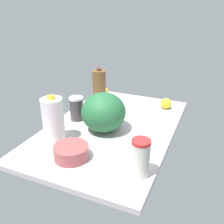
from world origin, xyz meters
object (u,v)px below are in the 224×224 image
at_px(mixing_bowl, 71,152).
at_px(shaker_bottle, 77,108).
at_px(chocolate_milk_jug, 99,87).
at_px(tumbler_cup, 140,158).
at_px(lemon_beside_bowl, 166,103).
at_px(watermelon, 104,112).
at_px(milk_jug, 53,120).
at_px(lemon_by_jug, 105,91).

bearing_deg(mixing_bowl, shaker_bottle, 26.81).
bearing_deg(chocolate_milk_jug, tumbler_cup, -142.11).
bearing_deg(lemon_beside_bowl, chocolate_milk_jug, 102.05).
xyz_separation_m(shaker_bottle, mixing_bowl, (-0.41, -0.21, -0.04)).
height_order(shaker_bottle, watermelon, watermelon).
bearing_deg(tumbler_cup, lemon_beside_bowl, 4.17).
bearing_deg(shaker_bottle, mixing_bowl, -153.19).
xyz_separation_m(shaker_bottle, lemon_beside_bowl, (0.42, -0.51, -0.04)).
xyz_separation_m(mixing_bowl, lemon_beside_bowl, (0.83, -0.30, 0.01)).
height_order(shaker_bottle, milk_jug, milk_jug).
bearing_deg(tumbler_cup, watermelon, 45.71).
relative_size(watermelon, mixing_bowl, 1.50).
bearing_deg(lemon_by_jug, tumbler_cup, -146.45).
distance_m(watermelon, lemon_by_jug, 0.64).
bearing_deg(milk_jug, tumbler_cup, -101.48).
bearing_deg(tumbler_cup, chocolate_milk_jug, 37.89).
relative_size(chocolate_milk_jug, shaker_bottle, 1.76).
bearing_deg(lemon_beside_bowl, shaker_bottle, 129.58).
distance_m(milk_jug, tumbler_cup, 0.56).
xyz_separation_m(shaker_bottle, watermelon, (-0.07, -0.23, 0.04)).
distance_m(shaker_bottle, tumbler_cup, 0.69).
bearing_deg(milk_jug, chocolate_milk_jug, 0.88).
distance_m(tumbler_cup, lemon_beside_bowl, 0.82).
distance_m(shaker_bottle, milk_jug, 0.29).
bearing_deg(chocolate_milk_jug, watermelon, -150.51).
distance_m(watermelon, lemon_beside_bowl, 0.57).
relative_size(shaker_bottle, milk_jug, 0.59).
distance_m(mixing_bowl, lemon_by_jug, 0.95).
height_order(chocolate_milk_jug, milk_jug, chocolate_milk_jug).
bearing_deg(lemon_by_jug, shaker_bottle, -176.04).
xyz_separation_m(milk_jug, mixing_bowl, (-0.12, -0.18, -0.09)).
xyz_separation_m(mixing_bowl, lemon_by_jug, (0.92, 0.24, -0.00)).
xyz_separation_m(milk_jug, watermelon, (0.22, -0.21, -0.01)).
distance_m(mixing_bowl, lemon_beside_bowl, 0.88).
relative_size(watermelon, lemon_by_jug, 4.33).
height_order(watermelon, lemon_by_jug, watermelon).
height_order(shaker_bottle, lemon_by_jug, shaker_bottle).
bearing_deg(shaker_bottle, tumbler_cup, -125.14).
bearing_deg(mixing_bowl, tumbler_cup, -88.61).
xyz_separation_m(tumbler_cup, lemon_beside_bowl, (0.82, 0.06, -0.05)).
xyz_separation_m(milk_jug, tumbler_cup, (-0.11, -0.54, -0.03)).
xyz_separation_m(shaker_bottle, lemon_by_jug, (0.51, 0.04, -0.05)).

